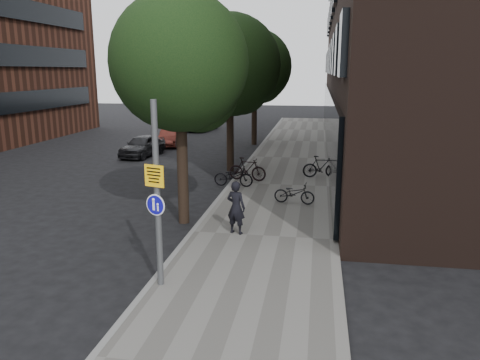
% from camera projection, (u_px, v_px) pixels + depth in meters
% --- Properties ---
extents(ground, '(120.00, 120.00, 0.00)m').
position_uv_depth(ground, '(236.00, 287.00, 11.16)').
color(ground, black).
rests_on(ground, ground).
extents(sidewalk, '(4.50, 60.00, 0.12)m').
position_uv_depth(sidewalk, '(281.00, 186.00, 20.71)').
color(sidewalk, '#64615C').
rests_on(sidewalk, ground).
extents(curb_edge, '(0.15, 60.00, 0.13)m').
position_uv_depth(curb_edge, '(231.00, 184.00, 21.07)').
color(curb_edge, slate).
rests_on(curb_edge, ground).
extents(building_right_dark_brick, '(12.00, 40.00, 18.00)m').
position_uv_depth(building_right_dark_brick, '(433.00, 5.00, 28.86)').
color(building_right_dark_brick, black).
rests_on(building_right_dark_brick, ground).
extents(street_tree_near, '(4.40, 4.40, 7.50)m').
position_uv_depth(street_tree_near, '(183.00, 68.00, 14.86)').
color(street_tree_near, black).
rests_on(street_tree_near, ground).
extents(street_tree_mid, '(5.00, 5.00, 7.80)m').
position_uv_depth(street_tree_mid, '(232.00, 69.00, 23.02)').
color(street_tree_mid, black).
rests_on(street_tree_mid, ground).
extents(street_tree_far, '(5.00, 5.00, 7.80)m').
position_uv_depth(street_tree_far, '(256.00, 69.00, 31.66)').
color(street_tree_far, black).
rests_on(street_tree_far, ground).
extents(signpost, '(0.49, 0.17, 4.31)m').
position_uv_depth(signpost, '(157.00, 195.00, 10.55)').
color(signpost, '#595B5E').
rests_on(signpost, sidewalk).
extents(pedestrian, '(0.70, 0.56, 1.66)m').
position_uv_depth(pedestrian, '(236.00, 207.00, 14.30)').
color(pedestrian, black).
rests_on(pedestrian, sidewalk).
extents(parked_bike_facade_near, '(1.60, 0.74, 0.81)m').
position_uv_depth(parked_bike_facade_near, '(294.00, 193.00, 17.64)').
color(parked_bike_facade_near, black).
rests_on(parked_bike_facade_near, sidewalk).
extents(parked_bike_facade_far, '(1.76, 0.65, 1.04)m').
position_uv_depth(parked_bike_facade_far, '(321.00, 167.00, 21.90)').
color(parked_bike_facade_far, black).
rests_on(parked_bike_facade_far, sidewalk).
extents(parked_bike_curb_near, '(1.71, 0.62, 0.90)m').
position_uv_depth(parked_bike_curb_near, '(233.00, 176.00, 20.26)').
color(parked_bike_curb_near, black).
rests_on(parked_bike_curb_near, sidewalk).
extents(parked_bike_curb_far, '(1.83, 0.79, 1.06)m').
position_uv_depth(parked_bike_curb_far, '(247.00, 169.00, 21.33)').
color(parked_bike_curb_far, black).
rests_on(parked_bike_curb_far, sidewalk).
extents(parked_car_near, '(2.01, 3.97, 1.29)m').
position_uv_depth(parked_car_near, '(143.00, 146.00, 28.01)').
color(parked_car_near, black).
rests_on(parked_car_near, ground).
extents(parked_car_mid, '(1.71, 3.69, 1.17)m').
position_uv_depth(parked_car_mid, '(170.00, 137.00, 32.03)').
color(parked_car_mid, maroon).
rests_on(parked_car_mid, ground).
extents(parked_car_far, '(2.41, 4.70, 1.31)m').
position_uv_depth(parked_car_far, '(203.00, 123.00, 40.27)').
color(parked_car_far, black).
rests_on(parked_car_far, ground).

